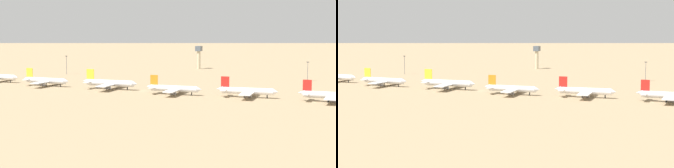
% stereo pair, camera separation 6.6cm
% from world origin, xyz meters
% --- Properties ---
extents(ground, '(4000.00, 4000.00, 0.00)m').
position_xyz_m(ground, '(0.00, 0.00, 0.00)').
color(ground, '#9E8460').
extents(ridge_far_west, '(266.16, 259.96, 77.10)m').
position_xyz_m(ridge_far_west, '(-471.17, 914.59, 38.55)').
color(ridge_far_west, gray).
rests_on(ridge_far_west, ground).
extents(ridge_west, '(422.70, 311.75, 67.03)m').
position_xyz_m(ridge_west, '(-59.50, 1107.25, 33.52)').
color(ridge_west, gray).
rests_on(ridge_west, ground).
extents(parked_jet_yellow_1, '(36.81, 30.87, 12.17)m').
position_xyz_m(parked_jet_yellow_1, '(-73.36, -5.48, 3.99)').
color(parked_jet_yellow_1, silver).
rests_on(parked_jet_yellow_1, ground).
extents(parked_jet_yellow_2, '(39.76, 33.54, 13.13)m').
position_xyz_m(parked_jet_yellow_2, '(-24.07, -2.54, 4.30)').
color(parked_jet_yellow_2, silver).
rests_on(parked_jet_yellow_2, ground).
extents(parked_jet_orange_3, '(36.20, 30.57, 11.95)m').
position_xyz_m(parked_jet_orange_3, '(25.19, -8.73, 3.92)').
color(parked_jet_orange_3, silver).
rests_on(parked_jet_orange_3, ground).
extents(parked_jet_red_4, '(37.52, 31.79, 12.39)m').
position_xyz_m(parked_jet_red_4, '(70.43, -2.18, 4.06)').
color(parked_jet_red_4, white).
rests_on(parked_jet_red_4, ground).
extents(parked_jet_red_5, '(37.50, 31.52, 12.39)m').
position_xyz_m(parked_jet_red_5, '(119.44, -0.48, 4.06)').
color(parked_jet_red_5, silver).
rests_on(parked_jet_red_5, ground).
extents(control_tower, '(5.20, 5.20, 20.76)m').
position_xyz_m(control_tower, '(-23.61, 157.03, 12.53)').
color(control_tower, '#C6B793').
rests_on(control_tower, ground).
extents(light_pole_west, '(1.80, 0.50, 14.58)m').
position_xyz_m(light_pole_west, '(85.95, 99.34, 8.48)').
color(light_pole_west, '#59595E').
rests_on(light_pole_west, ground).
extents(light_pole_mid, '(1.80, 0.50, 15.28)m').
position_xyz_m(light_pole_mid, '(-106.21, 69.00, 8.84)').
color(light_pole_mid, '#59595E').
rests_on(light_pole_mid, ground).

